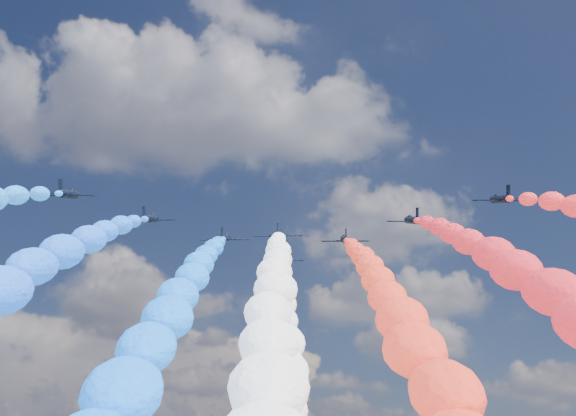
{
  "coord_description": "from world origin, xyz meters",
  "views": [
    {
      "loc": [
        -0.31,
        -117.56,
        46.23
      ],
      "look_at": [
        0.0,
        4.0,
        92.07
      ],
      "focal_mm": 46.87,
      "sensor_mm": 36.0,
      "label": 1
    }
  ],
  "objects": [
    {
      "name": "jet_0",
      "position": [
        -34.76,
        -7.38,
        90.07
      ],
      "size": [
        8.75,
        11.87,
        6.47
      ],
      "primitive_type": null,
      "rotation": [
        0.36,
        0.0,
        -0.01
      ],
      "color": "black"
    },
    {
      "name": "jet_1",
      "position": [
        -23.77,
        4.06,
        90.07
      ],
      "size": [
        9.46,
        12.37,
        6.47
      ],
      "primitive_type": null,
      "rotation": [
        0.36,
        0.0,
        -0.07
      ],
      "color": "black"
    },
    {
      "name": "trail_1",
      "position": [
        -23.77,
        -54.01,
        61.16
      ],
      "size": [
        6.34,
        113.22,
        60.73
      ],
      "primitive_type": null,
      "color": "#1B5EFE"
    },
    {
      "name": "jet_2",
      "position": [
        -11.64,
        14.54,
        90.07
      ],
      "size": [
        9.24,
        12.22,
        6.47
      ],
      "primitive_type": null,
      "rotation": [
        0.36,
        0.0,
        -0.05
      ],
      "color": "black"
    },
    {
      "name": "trail_2",
      "position": [
        -11.64,
        -43.53,
        61.16
      ],
      "size": [
        6.34,
        113.22,
        60.73
      ],
      "primitive_type": null,
      "color": "#126AFC"
    },
    {
      "name": "jet_3",
      "position": [
        -1.61,
        12.37,
        90.07
      ],
      "size": [
        9.26,
        12.23,
        6.47
      ],
      "primitive_type": null,
      "rotation": [
        0.36,
        0.0,
        -0.05
      ],
      "color": "black"
    },
    {
      "name": "trail_3",
      "position": [
        -1.61,
        -45.7,
        61.16
      ],
      "size": [
        6.34,
        113.22,
        60.73
      ],
      "primitive_type": null,
      "color": "white"
    },
    {
      "name": "jet_4",
      "position": [
        -1.1,
        27.87,
        90.07
      ],
      "size": [
        9.1,
        12.12,
        6.47
      ],
      "primitive_type": null,
      "rotation": [
        0.36,
        0.0,
        -0.03
      ],
      "color": "black"
    },
    {
      "name": "trail_4",
      "position": [
        -1.1,
        -30.2,
        61.16
      ],
      "size": [
        6.34,
        113.22,
        60.73
      ],
      "primitive_type": null,
      "color": "white"
    },
    {
      "name": "jet_5",
      "position": [
        10.61,
        15.38,
        90.07
      ],
      "size": [
        8.96,
        12.01,
        6.47
      ],
      "primitive_type": null,
      "rotation": [
        0.36,
        0.0,
        -0.02
      ],
      "color": "black"
    },
    {
      "name": "trail_5",
      "position": [
        10.61,
        -42.69,
        61.16
      ],
      "size": [
        6.34,
        113.22,
        60.73
      ],
      "primitive_type": null,
      "color": "red"
    },
    {
      "name": "jet_6",
      "position": [
        21.5,
        4.61,
        90.07
      ],
      "size": [
        9.2,
        12.19,
        6.47
      ],
      "primitive_type": null,
      "rotation": [
        0.36,
        0.0,
        0.04
      ],
      "color": "black"
    },
    {
      "name": "trail_6",
      "position": [
        21.5,
        -53.47,
        61.16
      ],
      "size": [
        6.34,
        113.22,
        60.73
      ],
      "primitive_type": null,
      "color": "red"
    },
    {
      "name": "jet_7",
      "position": [
        34.12,
        -5.46,
        90.07
      ],
      "size": [
        8.91,
        11.98,
        6.47
      ],
      "primitive_type": null,
      "rotation": [
        0.36,
        0.0,
        0.02
      ],
      "color": "black"
    }
  ]
}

